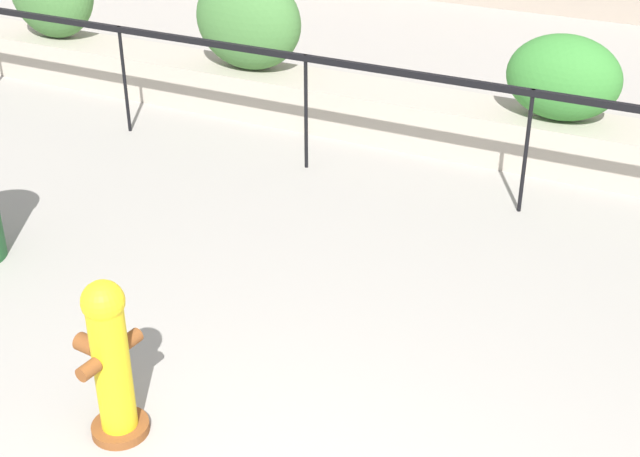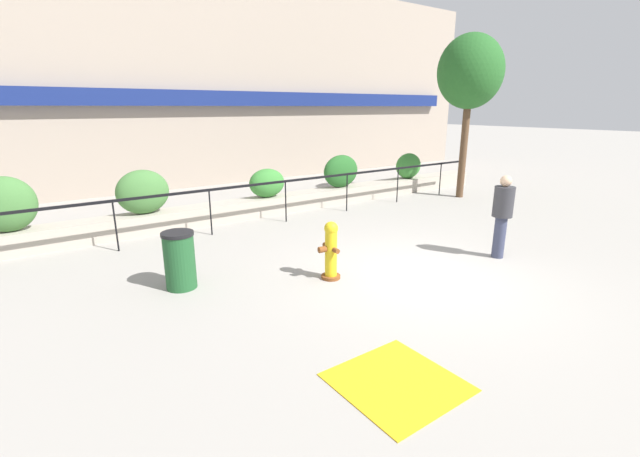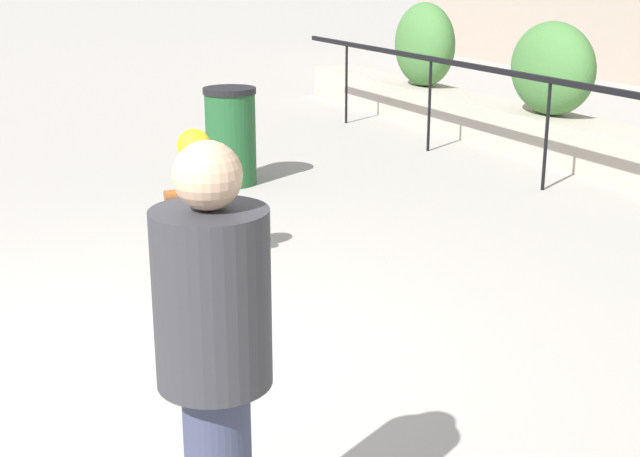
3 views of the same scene
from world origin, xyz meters
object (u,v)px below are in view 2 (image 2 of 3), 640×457
Objects in this scene: pedestrian at (502,211)px; trash_bin at (180,260)px; hedge_bush_0 at (5,204)px; hedge_bush_1 at (143,192)px; fire_hydrant at (331,250)px; street_tree at (470,73)px; hedge_bush_3 at (341,171)px; hedge_bush_4 at (408,166)px; hedge_bush_2 at (267,183)px.

pedestrian reaches higher than trash_bin.
pedestrian is at bearing -36.82° from hedge_bush_0.
fire_hydrant is at bearing -68.79° from hedge_bush_1.
fire_hydrant reaches higher than trash_bin.
street_tree is 11.30m from trash_bin.
street_tree is at bearing -24.31° from hedge_bush_3.
hedge_bush_1 is 10.70m from street_tree.
hedge_bush_3 is (6.18, 0.00, -0.02)m from hedge_bush_1.
hedge_bush_1 is 0.24× the size of street_tree.
hedge_bush_4 is at bearing 112.96° from street_tree.
hedge_bush_4 is at bearing 21.58° from trash_bin.
street_tree is (0.75, -1.77, 3.15)m from hedge_bush_4.
hedge_bush_0 is 6.90m from fire_hydrant.
hedge_bush_2 is (3.44, 0.00, -0.13)m from hedge_bush_1.
hedge_bush_2 is 5.46m from trash_bin.
pedestrian is (-0.68, -6.17, -0.04)m from hedge_bush_3.
hedge_bush_0 is at bearing 132.94° from fire_hydrant.
hedge_bush_4 reaches higher than hedge_bush_2.
hedge_bush_3 reaches higher than trash_bin.
hedge_bush_4 is 3.69m from street_tree.
hedge_bush_0 is 1.08× the size of hedge_bush_2.
hedge_bush_0 is at bearing 180.00° from hedge_bush_4.
hedge_bush_0 is at bearing 180.00° from hedge_bush_2.
hedge_bush_3 is at bearing 30.36° from trash_bin.
street_tree reaches higher than hedge_bush_3.
street_tree is (8.14, 3.27, 3.55)m from fire_hydrant.
hedge_bush_0 reaches higher than trash_bin.
hedge_bush_0 is 0.89× the size of hedge_bush_3.
hedge_bush_0 is 12.08m from hedge_bush_4.
fire_hydrant is at bearing -129.95° from hedge_bush_3.
hedge_bush_3 is 7.65m from trash_bin.
hedge_bush_4 is (12.08, 0.00, -0.13)m from hedge_bush_0.
hedge_bush_4 is at bearing 34.30° from fire_hydrant.
fire_hydrant is at bearing -106.40° from hedge_bush_2.
hedge_bush_1 is (2.73, 0.00, -0.05)m from hedge_bush_0.
hedge_bush_2 is 0.21× the size of street_tree.
hedge_bush_1 is at bearing 180.00° from hedge_bush_2.
hedge_bush_3 is 6.20m from pedestrian.
hedge_bush_4 reaches higher than fire_hydrant.
hedge_bush_4 is 0.63× the size of pedestrian.
trash_bin is (-5.91, 2.31, -0.48)m from pedestrian.
pedestrian is at bearing -96.27° from hedge_bush_3.
hedge_bush_0 is 2.73m from hedge_bush_1.
pedestrian is (2.06, -6.17, 0.07)m from hedge_bush_2.
hedge_bush_3 is (8.91, 0.00, -0.06)m from hedge_bush_0.
street_tree is (12.83, -1.77, 3.02)m from hedge_bush_0.
pedestrian is at bearing -121.94° from hedge_bush_4.
pedestrian is (3.54, -1.13, 0.44)m from fire_hydrant.
trash_bin is at bearing 153.43° from fire_hydrant.
street_tree is (10.09, -1.77, 3.06)m from hedge_bush_1.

